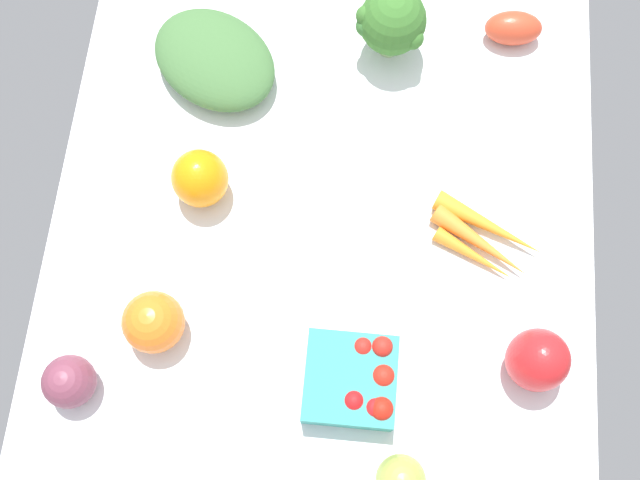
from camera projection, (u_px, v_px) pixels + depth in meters
tablecloth at (320, 246)px, 103.49cm from camera, size 104.00×76.00×2.00cm
bell_pepper_red at (538, 360)px, 92.69cm from camera, size 10.38×10.38×9.94cm
heirloom_tomato_orange at (153, 322)px, 95.07cm from camera, size 8.14×8.14×8.14cm
berry_basket at (354, 380)px, 94.00cm from camera, size 11.61×11.61×6.20cm
leafy_greens_clump at (215, 59)px, 108.05cm from camera, size 23.45×24.66×6.02cm
red_onion_near_basket at (69, 382)px, 93.40cm from camera, size 6.84×6.84×6.84cm
roma_tomato at (513, 28)px, 110.23cm from camera, size 5.52×8.83×5.06cm
bell_pepper_orange at (200, 178)px, 100.75cm from camera, size 10.60×10.60×8.91cm
broccoli_head at (392, 22)px, 105.33cm from camera, size 9.73×10.20×12.05cm
heirloom_tomato_green at (401, 480)px, 90.07cm from camera, size 6.23×6.23×6.23cm
carrot_bunch at (483, 238)px, 101.35cm from camera, size 12.91×16.14×2.96cm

